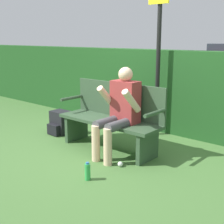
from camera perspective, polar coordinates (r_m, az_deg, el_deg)
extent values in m
plane|color=#426B33|center=(4.64, -0.60, -6.81)|extent=(40.00, 40.00, 0.00)
cube|color=#1E4C1E|center=(5.57, 9.04, 3.93)|extent=(12.00, 0.37, 1.40)
cube|color=#334C33|center=(4.51, -0.62, -1.66)|extent=(1.61, 0.49, 0.05)
cube|color=#334C33|center=(4.62, 1.25, 2.24)|extent=(1.61, 0.04, 0.51)
cube|color=#334C33|center=(5.03, -6.49, -2.82)|extent=(0.06, 0.44, 0.41)
cube|color=#334C33|center=(4.18, 6.52, -6.27)|extent=(0.06, 0.44, 0.41)
cylinder|color=#334C33|center=(4.99, -7.38, 2.57)|extent=(0.05, 0.44, 0.05)
cylinder|color=#334C33|center=(3.99, 7.82, -0.20)|extent=(0.05, 0.44, 0.05)
cube|color=#993333|center=(4.31, 2.45, 1.88)|extent=(0.38, 0.22, 0.58)
sphere|color=beige|center=(4.25, 2.50, 6.90)|extent=(0.20, 0.20, 0.20)
cylinder|color=#4C4C51|center=(4.25, -0.75, -1.83)|extent=(0.13, 0.49, 0.13)
cylinder|color=#4C4C51|center=(4.12, 1.45, -2.34)|extent=(0.13, 0.49, 0.13)
cylinder|color=beige|center=(4.15, -2.98, -5.75)|extent=(0.11, 0.11, 0.49)
cylinder|color=beige|center=(4.02, -0.79, -6.40)|extent=(0.11, 0.11, 0.49)
cylinder|color=beige|center=(4.33, -0.95, 2.76)|extent=(0.09, 0.35, 0.35)
cylinder|color=beige|center=(4.06, 3.58, 2.02)|extent=(0.09, 0.35, 0.35)
cube|color=black|center=(5.41, -9.34, -1.85)|extent=(0.32, 0.24, 0.39)
cube|color=black|center=(5.34, -10.64, -3.20)|extent=(0.24, 0.08, 0.18)
cylinder|color=green|center=(3.68, -4.49, -10.86)|extent=(0.07, 0.07, 0.20)
cylinder|color=#2D66B2|center=(3.63, -4.52, -9.31)|extent=(0.04, 0.04, 0.02)
cylinder|color=black|center=(5.16, 8.43, 9.19)|extent=(0.07, 0.07, 2.47)
cube|color=maroon|center=(16.95, 19.60, 9.01)|extent=(2.76, 4.32, 0.63)
cube|color=#333D4C|center=(16.92, 19.76, 10.90)|extent=(1.95, 2.27, 0.49)
cylinder|color=black|center=(18.27, 17.39, 8.86)|extent=(0.37, 0.67, 0.65)
cylinder|color=black|center=(15.80, 16.40, 8.29)|extent=(0.37, 0.67, 0.65)
sphere|color=silver|center=(4.04, 1.52, -9.50)|extent=(0.07, 0.07, 0.07)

